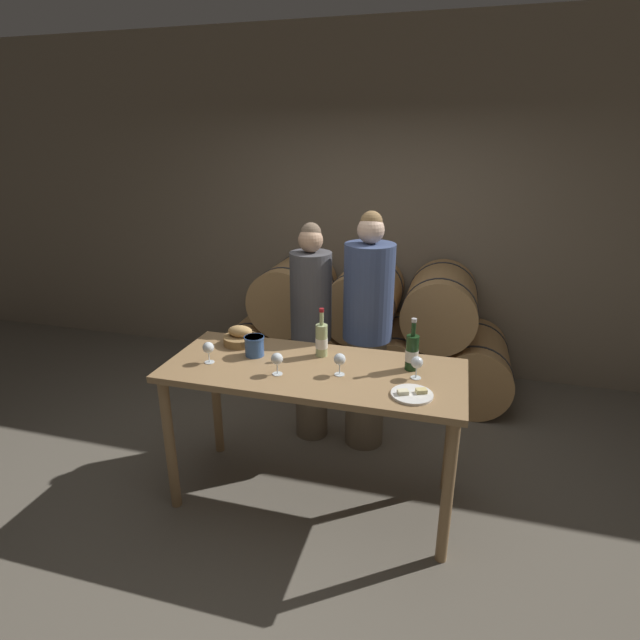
% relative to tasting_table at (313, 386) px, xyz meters
% --- Properties ---
extents(ground_plane, '(10.00, 10.00, 0.00)m').
position_rel_tasting_table_xyz_m(ground_plane, '(0.00, 0.00, -0.81)').
color(ground_plane, '#665E51').
extents(stone_wall_back, '(10.00, 0.12, 3.20)m').
position_rel_tasting_table_xyz_m(stone_wall_back, '(0.00, 2.23, 0.79)').
color(stone_wall_back, gray).
rests_on(stone_wall_back, ground_plane).
extents(barrel_stack, '(2.64, 0.88, 1.18)m').
position_rel_tasting_table_xyz_m(barrel_stack, '(-0.00, 1.67, -0.27)').
color(barrel_stack, tan).
rests_on(barrel_stack, ground_plane).
extents(tasting_table, '(1.78, 0.74, 0.94)m').
position_rel_tasting_table_xyz_m(tasting_table, '(0.00, 0.00, 0.00)').
color(tasting_table, '#99754C').
rests_on(tasting_table, ground_plane).
extents(person_left, '(0.30, 0.30, 1.67)m').
position_rel_tasting_table_xyz_m(person_left, '(-0.23, 0.72, 0.05)').
color(person_left, '#756651').
rests_on(person_left, ground_plane).
extents(person_right, '(0.35, 0.35, 1.77)m').
position_rel_tasting_table_xyz_m(person_right, '(0.19, 0.72, 0.09)').
color(person_right, '#756651').
rests_on(person_right, ground_plane).
extents(wine_bottle_red, '(0.08, 0.08, 0.32)m').
position_rel_tasting_table_xyz_m(wine_bottle_red, '(0.56, 0.13, 0.23)').
color(wine_bottle_red, '#193819').
rests_on(wine_bottle_red, tasting_table).
extents(wine_bottle_white, '(0.08, 0.08, 0.31)m').
position_rel_tasting_table_xyz_m(wine_bottle_white, '(0.00, 0.19, 0.23)').
color(wine_bottle_white, '#ADBC7F').
rests_on(wine_bottle_white, tasting_table).
extents(blue_crock, '(0.13, 0.13, 0.13)m').
position_rel_tasting_table_xyz_m(blue_crock, '(-0.41, 0.07, 0.19)').
color(blue_crock, '#335693').
rests_on(blue_crock, tasting_table).
extents(bread_basket, '(0.23, 0.23, 0.13)m').
position_rel_tasting_table_xyz_m(bread_basket, '(-0.57, 0.22, 0.17)').
color(bread_basket, olive).
rests_on(bread_basket, tasting_table).
extents(cheese_plate, '(0.22, 0.22, 0.04)m').
position_rel_tasting_table_xyz_m(cheese_plate, '(0.60, -0.19, 0.13)').
color(cheese_plate, white).
rests_on(cheese_plate, tasting_table).
extents(wine_glass_far_left, '(0.07, 0.07, 0.13)m').
position_rel_tasting_table_xyz_m(wine_glass_far_left, '(-0.63, -0.10, 0.22)').
color(wine_glass_far_left, white).
rests_on(wine_glass_far_left, tasting_table).
extents(wine_glass_left, '(0.07, 0.07, 0.13)m').
position_rel_tasting_table_xyz_m(wine_glass_left, '(-0.18, -0.14, 0.22)').
color(wine_glass_left, white).
rests_on(wine_glass_left, tasting_table).
extents(wine_glass_center, '(0.07, 0.07, 0.13)m').
position_rel_tasting_table_xyz_m(wine_glass_center, '(0.17, -0.05, 0.22)').
color(wine_glass_center, white).
rests_on(wine_glass_center, tasting_table).
extents(wine_glass_right, '(0.07, 0.07, 0.13)m').
position_rel_tasting_table_xyz_m(wine_glass_right, '(0.60, 0.03, 0.22)').
color(wine_glass_right, white).
rests_on(wine_glass_right, tasting_table).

